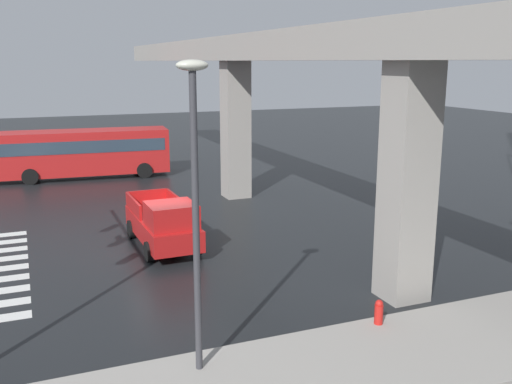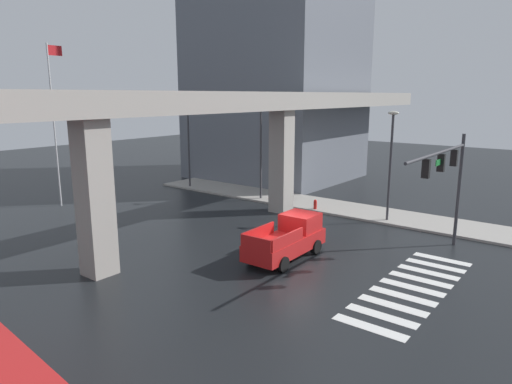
# 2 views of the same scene
# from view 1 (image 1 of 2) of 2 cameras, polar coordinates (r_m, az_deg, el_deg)

# --- Properties ---
(ground_plane) EXTENTS (120.00, 120.00, 0.00)m
(ground_plane) POSITION_cam_1_polar(r_m,az_deg,el_deg) (23.03, -9.20, -5.61)
(ground_plane) COLOR black
(elevated_overpass) EXTENTS (59.26, 2.11, 8.43)m
(elevated_overpass) POSITION_cam_1_polar(r_m,az_deg,el_deg) (23.82, 4.25, 12.84)
(elevated_overpass) COLOR #9E9991
(elevated_overpass) RESTS_ON ground
(sidewalk_east) EXTENTS (4.00, 36.00, 0.15)m
(sidewalk_east) POSITION_cam_1_polar(r_m,az_deg,el_deg) (14.54, 9.09, -16.74)
(sidewalk_east) COLOR #9E9991
(sidewalk_east) RESTS_ON ground
(pickup_truck) EXTENTS (5.14, 2.17, 2.08)m
(pickup_truck) POSITION_cam_1_polar(r_m,az_deg,el_deg) (22.86, -9.06, -3.15)
(pickup_truck) COLOR red
(pickup_truck) RESTS_ON ground
(city_bus) EXTENTS (3.41, 10.96, 2.99)m
(city_bus) POSITION_cam_1_polar(r_m,az_deg,el_deg) (37.88, -16.92, 3.92)
(city_bus) COLOR red
(city_bus) RESTS_ON ground
(street_lamp_near_corner) EXTENTS (0.44, 0.70, 7.24)m
(street_lamp_near_corner) POSITION_cam_1_polar(r_m,az_deg,el_deg) (12.68, -6.04, 0.68)
(street_lamp_near_corner) COLOR #38383D
(street_lamp_near_corner) RESTS_ON ground
(fire_hydrant) EXTENTS (0.24, 0.24, 0.85)m
(fire_hydrant) POSITION_cam_1_polar(r_m,az_deg,el_deg) (16.51, 12.02, -11.71)
(fire_hydrant) COLOR red
(fire_hydrant) RESTS_ON ground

